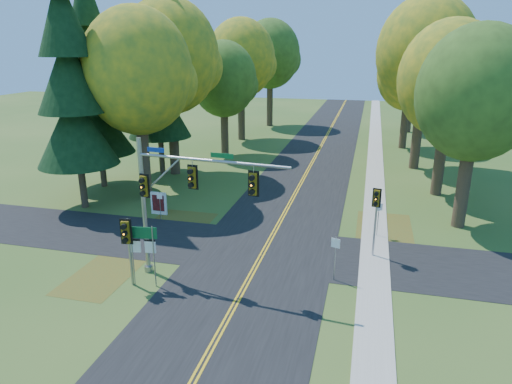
% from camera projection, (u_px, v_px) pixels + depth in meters
% --- Properties ---
extents(ground, '(160.00, 160.00, 0.00)m').
position_uv_depth(ground, '(256.00, 265.00, 24.68)').
color(ground, '#2C4F1B').
rests_on(ground, ground).
extents(road_main, '(8.00, 160.00, 0.02)m').
position_uv_depth(road_main, '(256.00, 265.00, 24.67)').
color(road_main, black).
rests_on(road_main, ground).
extents(road_cross, '(60.00, 6.00, 0.02)m').
position_uv_depth(road_cross, '(265.00, 250.00, 26.52)').
color(road_cross, black).
rests_on(road_cross, ground).
extents(centerline_left, '(0.10, 160.00, 0.01)m').
position_uv_depth(centerline_left, '(255.00, 265.00, 24.69)').
color(centerline_left, gold).
rests_on(centerline_left, road_main).
extents(centerline_right, '(0.10, 160.00, 0.01)m').
position_uv_depth(centerline_right, '(258.00, 265.00, 24.65)').
color(centerline_right, gold).
rests_on(centerline_right, road_main).
extents(sidewalk_east, '(1.60, 160.00, 0.06)m').
position_uv_depth(sidewalk_east, '(374.00, 278.00, 23.23)').
color(sidewalk_east, '#9E998E').
rests_on(sidewalk_east, ground).
extents(leaf_patch_w_near, '(4.00, 6.00, 0.00)m').
position_uv_depth(leaf_patch_w_near, '(175.00, 227.00, 29.87)').
color(leaf_patch_w_near, brown).
rests_on(leaf_patch_w_near, ground).
extents(leaf_patch_e, '(3.50, 8.00, 0.00)m').
position_uv_depth(leaf_patch_e, '(384.00, 235.00, 28.64)').
color(leaf_patch_e, brown).
rests_on(leaf_patch_e, ground).
extents(leaf_patch_w_far, '(3.00, 5.00, 0.00)m').
position_uv_depth(leaf_patch_w_far, '(102.00, 275.00, 23.64)').
color(leaf_patch_w_far, brown).
rests_on(leaf_patch_w_far, ground).
extents(tree_w_a, '(8.00, 8.00, 14.15)m').
position_uv_depth(tree_w_a, '(139.00, 72.00, 32.99)').
color(tree_w_a, '#38281C').
rests_on(tree_w_a, ground).
extents(tree_e_a, '(7.20, 7.20, 12.73)m').
position_uv_depth(tree_e_a, '(478.00, 94.00, 27.47)').
color(tree_e_a, '#38281C').
rests_on(tree_e_a, ground).
extents(tree_w_b, '(8.60, 8.60, 15.38)m').
position_uv_depth(tree_w_b, '(170.00, 57.00, 39.23)').
color(tree_w_b, '#38281C').
rests_on(tree_w_b, ground).
extents(tree_e_b, '(7.60, 7.60, 13.33)m').
position_uv_depth(tree_e_b, '(451.00, 80.00, 33.77)').
color(tree_e_b, '#38281C').
rests_on(tree_e_b, ground).
extents(tree_w_c, '(6.80, 6.80, 11.91)m').
position_uv_depth(tree_w_c, '(224.00, 80.00, 47.02)').
color(tree_w_c, '#38281C').
rests_on(tree_w_c, ground).
extents(tree_e_c, '(8.80, 8.80, 15.79)m').
position_uv_depth(tree_e_c, '(427.00, 53.00, 40.96)').
color(tree_e_c, '#38281C').
rests_on(tree_e_c, ground).
extents(tree_w_d, '(8.20, 8.20, 14.56)m').
position_uv_depth(tree_w_d, '(242.00, 59.00, 54.63)').
color(tree_w_d, '#38281C').
rests_on(tree_w_d, ground).
extents(tree_e_d, '(7.00, 7.00, 12.32)m').
position_uv_depth(tree_e_d, '(410.00, 75.00, 50.33)').
color(tree_e_d, '#38281C').
rests_on(tree_e_d, ground).
extents(tree_w_e, '(8.40, 8.40, 14.97)m').
position_uv_depth(tree_w_e, '(271.00, 54.00, 64.32)').
color(tree_w_e, '#38281C').
rests_on(tree_w_e, ground).
extents(tree_e_e, '(7.80, 7.80, 13.74)m').
position_uv_depth(tree_e_e, '(415.00, 62.00, 59.63)').
color(tree_e_e, '#38281C').
rests_on(tree_e_e, ground).
extents(pine_a, '(5.60, 5.60, 19.48)m').
position_uv_depth(pine_a, '(70.00, 79.00, 30.75)').
color(pine_a, '#38281C').
rests_on(pine_a, ground).
extents(pine_b, '(5.60, 5.60, 17.31)m').
position_uv_depth(pine_b, '(94.00, 87.00, 36.02)').
color(pine_b, '#38281C').
rests_on(pine_b, ground).
extents(pine_c, '(5.60, 5.60, 20.56)m').
position_uv_depth(pine_c, '(156.00, 65.00, 39.47)').
color(pine_c, '#38281C').
rests_on(pine_c, ground).
extents(traffic_mast, '(7.83, 1.17, 7.13)m').
position_uv_depth(traffic_mast, '(176.00, 193.00, 21.98)').
color(traffic_mast, gray).
rests_on(traffic_mast, ground).
extents(east_signal_pole, '(0.47, 0.55, 4.07)m').
position_uv_depth(east_signal_pole, '(376.00, 206.00, 24.68)').
color(east_signal_pole, '#989AA1').
rests_on(east_signal_pole, ground).
extents(ped_signal_pole, '(0.57, 0.66, 3.60)m').
position_uv_depth(ped_signal_pole, '(127.00, 237.00, 21.67)').
color(ped_signal_pole, gray).
rests_on(ped_signal_pole, ground).
extents(route_sign_cluster, '(1.48, 0.27, 3.20)m').
position_uv_depth(route_sign_cluster, '(142.00, 244.00, 21.94)').
color(route_sign_cluster, gray).
rests_on(route_sign_cluster, ground).
extents(info_kiosk, '(1.16, 0.21, 1.60)m').
position_uv_depth(info_kiosk, '(159.00, 203.00, 31.91)').
color(info_kiosk, white).
rests_on(info_kiosk, ground).
extents(reg_sign_e_north, '(0.40, 0.19, 2.23)m').
position_uv_depth(reg_sign_e_north, '(379.00, 213.00, 27.97)').
color(reg_sign_e_north, gray).
rests_on(reg_sign_e_north, ground).
extents(reg_sign_e_south, '(0.44, 0.18, 2.37)m').
position_uv_depth(reg_sign_e_south, '(335.00, 251.00, 22.64)').
color(reg_sign_e_south, gray).
rests_on(reg_sign_e_south, ground).
extents(reg_sign_w, '(0.37, 0.06, 1.96)m').
position_uv_depth(reg_sign_w, '(160.00, 201.00, 30.75)').
color(reg_sign_w, gray).
rests_on(reg_sign_w, ground).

